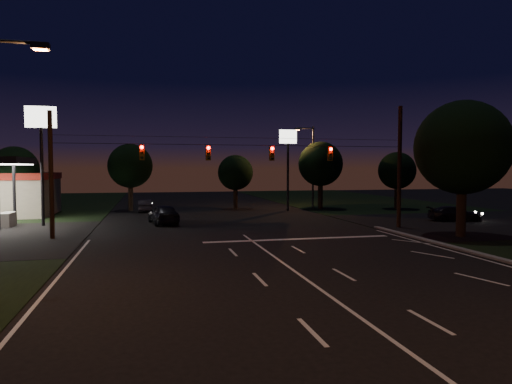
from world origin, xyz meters
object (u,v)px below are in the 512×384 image
object	(u,v)px
tree_right_near	(461,149)
car_oncoming_a	(163,214)
utility_pole_right	(398,228)
car_oncoming_b	(145,205)
car_cross	(455,214)

from	to	relation	value
tree_right_near	car_oncoming_a	size ratio (longest dim) A/B	1.89
tree_right_near	car_oncoming_a	distance (m)	22.15
tree_right_near	car_oncoming_a	xyz separation A→B (m)	(-18.54, 11.11, -4.89)
tree_right_near	car_oncoming_a	bearing A→B (deg)	149.07
utility_pole_right	car_oncoming_b	distance (m)	25.26
utility_pole_right	car_oncoming_a	distance (m)	18.15
tree_right_near	car_cross	world-z (taller)	tree_right_near
car_oncoming_b	car_cross	distance (m)	29.14
utility_pole_right	tree_right_near	xyz separation A→B (m)	(1.53, -4.83, 5.68)
tree_right_near	car_cross	distance (m)	10.43
utility_pole_right	tree_right_near	world-z (taller)	tree_right_near
car_oncoming_b	car_oncoming_a	bearing A→B (deg)	98.12
car_oncoming_b	car_cross	world-z (taller)	car_oncoming_b
tree_right_near	car_cross	xyz separation A→B (m)	(5.23, 7.48, -5.06)
car_oncoming_b	tree_right_near	bearing A→B (deg)	132.68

